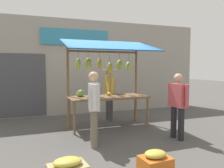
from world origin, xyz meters
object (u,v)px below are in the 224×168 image
object	(u,v)px
vendor_with_sunhat	(109,90)
shopper_in_striped_shirt	(178,102)
market_stall	(107,72)
shopper_in_grey_tee	(94,103)
produce_crate_side	(155,163)

from	to	relation	value
vendor_with_sunhat	shopper_in_striped_shirt	bearing A→B (deg)	21.40
market_stall	shopper_in_grey_tee	xyz separation A→B (m)	(0.77, 1.38, -0.63)
market_stall	vendor_with_sunhat	distance (m)	0.94
market_stall	shopper_in_grey_tee	size ratio (longest dim) A/B	1.55
shopper_in_grey_tee	vendor_with_sunhat	bearing A→B (deg)	-16.24
shopper_in_striped_shirt	vendor_with_sunhat	bearing A→B (deg)	16.44
market_stall	produce_crate_side	size ratio (longest dim) A/B	5.01
shopper_in_striped_shirt	produce_crate_side	world-z (taller)	shopper_in_striped_shirt
vendor_with_sunhat	shopper_in_grey_tee	world-z (taller)	vendor_with_sunhat
vendor_with_sunhat	produce_crate_side	xyz separation A→B (m)	(0.52, 3.63, -0.81)
shopper_in_striped_shirt	shopper_in_grey_tee	bearing A→B (deg)	78.54
market_stall	produce_crate_side	bearing A→B (deg)	86.03
market_stall	shopper_in_striped_shirt	world-z (taller)	market_stall
market_stall	shopper_in_striped_shirt	distance (m)	2.12
shopper_in_grey_tee	shopper_in_striped_shirt	xyz separation A→B (m)	(-1.98, 0.24, -0.04)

